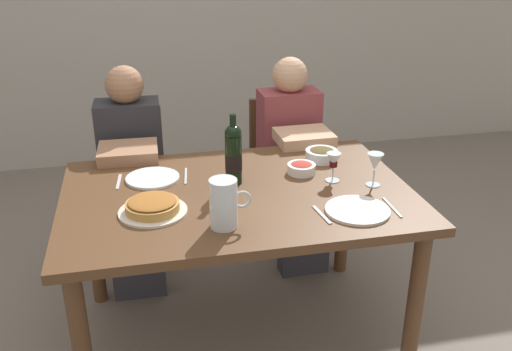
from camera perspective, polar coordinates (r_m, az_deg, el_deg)
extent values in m
plane|color=slate|center=(2.82, -1.67, -15.70)|extent=(8.00, 8.00, 0.00)
cube|color=brown|center=(2.42, -1.87, -2.04)|extent=(1.50, 1.00, 0.04)
cylinder|color=brown|center=(2.48, 15.96, -12.59)|extent=(0.07, 0.07, 0.72)
cylinder|color=brown|center=(2.95, -16.31, -6.37)|extent=(0.07, 0.07, 0.72)
cylinder|color=brown|center=(3.12, 8.95, -3.89)|extent=(0.07, 0.07, 0.72)
cylinder|color=black|center=(2.45, -2.36, 1.62)|extent=(0.07, 0.07, 0.22)
sphere|color=black|center=(2.41, -2.41, 4.35)|extent=(0.07, 0.07, 0.07)
cylinder|color=black|center=(2.39, -2.43, 5.41)|extent=(0.03, 0.03, 0.08)
cylinder|color=black|center=(2.46, -2.36, 1.38)|extent=(0.08, 0.08, 0.08)
cylinder|color=silver|center=(2.09, -3.35, -2.88)|extent=(0.11, 0.11, 0.19)
cylinder|color=silver|center=(2.11, -3.32, -3.73)|extent=(0.10, 0.10, 0.12)
torus|color=silver|center=(2.10, -1.43, -2.46)|extent=(0.07, 0.01, 0.07)
cylinder|color=silver|center=(2.27, -10.50, -3.63)|extent=(0.28, 0.28, 0.01)
cylinder|color=#C18E47|center=(2.26, -10.54, -3.13)|extent=(0.21, 0.21, 0.03)
ellipsoid|color=#9E6028|center=(2.25, -10.58, -2.59)|extent=(0.19, 0.19, 0.02)
cylinder|color=white|center=(2.59, 4.66, 0.70)|extent=(0.13, 0.13, 0.04)
ellipsoid|color=#B2382D|center=(2.59, 4.68, 1.01)|extent=(0.11, 0.11, 0.03)
cylinder|color=silver|center=(2.75, 6.73, 2.09)|extent=(0.16, 0.16, 0.05)
ellipsoid|color=brown|center=(2.75, 6.74, 2.43)|extent=(0.13, 0.13, 0.04)
cylinder|color=silver|center=(2.54, 7.82, -0.49)|extent=(0.06, 0.06, 0.00)
cylinder|color=silver|center=(2.52, 7.86, 0.20)|extent=(0.01, 0.01, 0.06)
cone|color=silver|center=(2.50, 7.94, 1.57)|extent=(0.07, 0.07, 0.07)
cylinder|color=#470A14|center=(2.50, 7.92, 1.17)|extent=(0.04, 0.04, 0.02)
cylinder|color=silver|center=(2.52, 11.87, -0.93)|extent=(0.06, 0.06, 0.00)
cylinder|color=silver|center=(2.51, 11.94, -0.15)|extent=(0.01, 0.01, 0.07)
cone|color=silver|center=(2.48, 12.08, 1.40)|extent=(0.07, 0.07, 0.08)
cylinder|color=white|center=(2.27, 10.33, -3.51)|extent=(0.26, 0.26, 0.01)
cylinder|color=silver|center=(2.57, -10.53, -0.26)|extent=(0.24, 0.24, 0.01)
cube|color=silver|center=(2.23, 6.74, -4.00)|extent=(0.03, 0.16, 0.00)
cube|color=silver|center=(2.33, 13.74, -3.18)|extent=(0.01, 0.18, 0.00)
cube|color=silver|center=(2.58, -7.20, -0.05)|extent=(0.03, 0.18, 0.00)
cube|color=silver|center=(2.57, -13.86, -0.62)|extent=(0.03, 0.16, 0.00)
cube|color=brown|center=(3.25, -12.34, -1.09)|extent=(0.41, 0.41, 0.02)
cube|color=brown|center=(3.34, -12.62, 3.49)|extent=(0.36, 0.04, 0.40)
cylinder|color=brown|center=(3.21, -15.04, -6.37)|extent=(0.04, 0.04, 0.45)
cylinder|color=brown|center=(3.20, -8.95, -5.94)|extent=(0.04, 0.04, 0.45)
cylinder|color=brown|center=(3.51, -14.76, -3.63)|extent=(0.04, 0.04, 0.45)
cylinder|color=brown|center=(3.50, -9.21, -3.23)|extent=(0.04, 0.04, 0.45)
cube|color=#2D2D33|center=(3.11, -12.74, 2.96)|extent=(0.35, 0.21, 0.50)
sphere|color=#9E7051|center=(3.01, -13.31, 9.02)|extent=(0.20, 0.20, 0.20)
cube|color=#33333D|center=(3.04, -12.37, -2.70)|extent=(0.32, 0.39, 0.14)
cube|color=#33333D|center=(3.03, -11.95, -8.52)|extent=(0.28, 0.13, 0.40)
cube|color=#9E7051|center=(2.83, -12.94, 2.32)|extent=(0.30, 0.25, 0.06)
cube|color=brown|center=(3.38, 3.05, 0.43)|extent=(0.41, 0.41, 0.02)
cube|color=brown|center=(3.47, 2.25, 4.80)|extent=(0.36, 0.04, 0.40)
cylinder|color=brown|center=(3.29, 0.96, -4.75)|extent=(0.04, 0.04, 0.45)
cylinder|color=brown|center=(3.38, 6.56, -4.07)|extent=(0.04, 0.04, 0.45)
cylinder|color=brown|center=(3.58, -0.41, -2.23)|extent=(0.04, 0.04, 0.45)
cylinder|color=brown|center=(3.67, 4.76, -1.68)|extent=(0.04, 0.04, 0.45)
cube|color=#8E3D42|center=(3.25, 3.34, 4.38)|extent=(0.34, 0.21, 0.50)
sphere|color=tan|center=(3.15, 3.48, 10.22)|extent=(0.20, 0.20, 0.20)
cube|color=#33333D|center=(3.17, 4.22, -1.00)|extent=(0.31, 0.39, 0.14)
cube|color=#33333D|center=(3.17, 4.90, -6.54)|extent=(0.27, 0.13, 0.40)
cube|color=tan|center=(2.97, 4.93, 3.91)|extent=(0.29, 0.25, 0.06)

